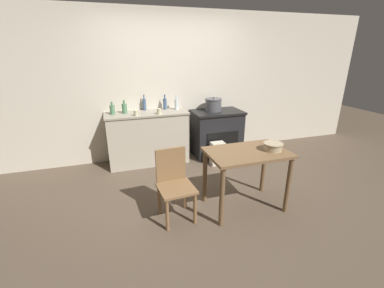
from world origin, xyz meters
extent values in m
plane|color=brown|center=(0.00, 0.00, 0.00)|extent=(14.00, 14.00, 0.00)
cube|color=beige|center=(0.00, 1.58, 1.27)|extent=(8.00, 0.07, 2.55)
cube|color=#B2A893|center=(-0.52, 1.30, 0.44)|extent=(1.34, 0.50, 0.88)
cube|color=gray|center=(-0.52, 1.30, 0.89)|extent=(1.37, 0.53, 0.03)
cube|color=black|center=(0.76, 1.27, 0.40)|extent=(0.86, 0.57, 0.81)
cube|color=black|center=(0.76, 1.27, 0.83)|extent=(0.90, 0.61, 0.04)
cube|color=black|center=(0.76, 0.97, 0.36)|extent=(0.60, 0.01, 0.34)
cube|color=brown|center=(0.41, -0.46, 0.74)|extent=(0.97, 0.62, 0.03)
cylinder|color=brown|center=(-0.03, -0.73, 0.36)|extent=(0.06, 0.06, 0.72)
cylinder|color=brown|center=(0.84, -0.73, 0.36)|extent=(0.06, 0.06, 0.72)
cylinder|color=brown|center=(-0.03, -0.20, 0.36)|extent=(0.06, 0.06, 0.72)
cylinder|color=brown|center=(0.84, -0.20, 0.36)|extent=(0.06, 0.06, 0.72)
cube|color=olive|center=(-0.47, -0.45, 0.41)|extent=(0.43, 0.43, 0.03)
cube|color=olive|center=(-0.49, -0.27, 0.63)|extent=(0.36, 0.06, 0.41)
cylinder|color=olive|center=(-0.63, -0.63, 0.20)|extent=(0.04, 0.04, 0.39)
cylinder|color=olive|center=(-0.30, -0.60, 0.20)|extent=(0.04, 0.04, 0.39)
cylinder|color=olive|center=(-0.65, -0.30, 0.20)|extent=(0.04, 0.04, 0.39)
cylinder|color=olive|center=(-0.32, -0.27, 0.20)|extent=(0.04, 0.04, 0.39)
cube|color=beige|center=(0.60, 0.83, 0.20)|extent=(0.23, 0.16, 0.40)
cylinder|color=#4C4C51|center=(0.69, 1.29, 0.95)|extent=(0.29, 0.29, 0.20)
cylinder|color=#4C4C51|center=(0.69, 1.29, 1.06)|extent=(0.30, 0.30, 0.02)
sphere|color=black|center=(0.69, 1.29, 1.08)|extent=(0.02, 0.02, 0.02)
cylinder|color=tan|center=(0.71, -0.53, 0.80)|extent=(0.21, 0.21, 0.09)
cylinder|color=tan|center=(0.71, -0.53, 0.84)|extent=(0.23, 0.23, 0.01)
cylinder|color=#517F5B|center=(-0.87, 1.35, 0.98)|extent=(0.08, 0.08, 0.15)
cylinder|color=#517F5B|center=(-0.87, 1.35, 1.09)|extent=(0.03, 0.03, 0.06)
cylinder|color=#517F5B|center=(-1.06, 1.33, 0.98)|extent=(0.08, 0.08, 0.15)
cylinder|color=#517F5B|center=(-1.06, 1.33, 1.08)|extent=(0.03, 0.03, 0.06)
cylinder|color=#3D5675|center=(-0.17, 1.43, 1.00)|extent=(0.06, 0.06, 0.19)
cylinder|color=#3D5675|center=(-0.17, 1.43, 1.13)|extent=(0.02, 0.02, 0.07)
cylinder|color=#3D5675|center=(-0.52, 1.47, 1.00)|extent=(0.06, 0.06, 0.19)
cylinder|color=#3D5675|center=(-0.52, 1.47, 1.14)|extent=(0.02, 0.02, 0.08)
cylinder|color=silver|center=(0.02, 1.36, 1.00)|extent=(0.07, 0.07, 0.18)
cylinder|color=silver|center=(0.02, 1.36, 1.12)|extent=(0.03, 0.03, 0.07)
cylinder|color=beige|center=(-0.34, 1.11, 0.95)|extent=(0.08, 0.08, 0.09)
cylinder|color=beige|center=(-0.71, 1.11, 0.95)|extent=(0.07, 0.07, 0.09)
camera|label=1|loc=(-1.10, -2.95, 1.89)|focal=24.00mm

